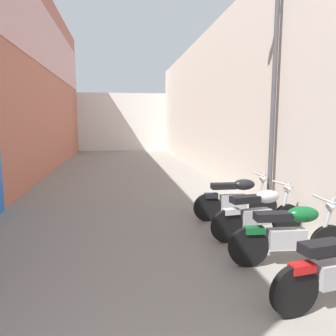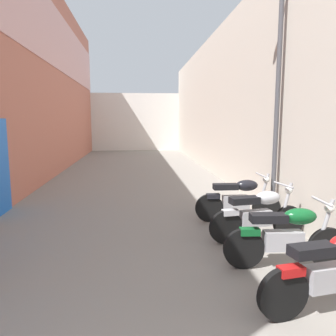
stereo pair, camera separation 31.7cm
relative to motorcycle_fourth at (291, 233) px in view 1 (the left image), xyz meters
name	(u,v)px [view 1 (the left image)]	position (x,y,z in m)	size (l,w,h in m)	color
ground_plane	(130,192)	(-2.18, 5.51, -0.50)	(40.01, 40.01, 0.00)	gray
building_left	(25,70)	(-5.49, 7.45, 3.30)	(0.45, 24.01, 7.54)	#B76651
building_right	(218,103)	(1.14, 7.51, 2.30)	(0.45, 24.01, 5.59)	beige
building_far_end	(122,122)	(-2.18, 20.52, 1.54)	(9.24, 2.00, 4.09)	silver
motorcycle_fourth	(291,233)	(0.00, 0.00, 0.00)	(1.85, 0.58, 1.04)	black
motorcycle_fifth	(259,212)	(0.00, 1.13, 0.00)	(1.84, 0.58, 1.04)	black
motorcycle_sixth	(236,197)	(0.00, 2.29, 0.00)	(1.85, 0.58, 1.04)	black
street_lamp	(270,87)	(0.70, 2.36, 2.36)	(0.79, 0.18, 4.92)	#47474C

